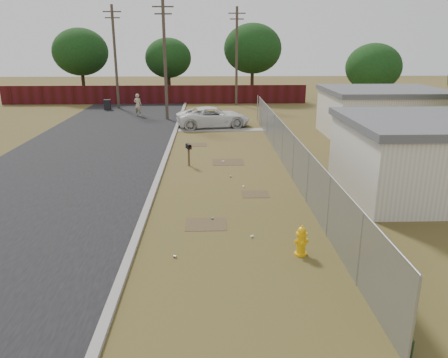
{
  "coord_description": "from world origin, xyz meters",
  "views": [
    {
      "loc": [
        -0.65,
        -18.76,
        6.0
      ],
      "look_at": [
        -0.13,
        -3.35,
        1.1
      ],
      "focal_mm": 35.0,
      "sensor_mm": 36.0,
      "label": 1
    }
  ],
  "objects_px": {
    "pickup_truck": "(213,117)",
    "fire_hydrant": "(301,241)",
    "pedestrian": "(138,105)",
    "trash_bin": "(107,105)",
    "mailbox": "(189,148)"
  },
  "relations": [
    {
      "from": "pickup_truck",
      "to": "fire_hydrant",
      "type": "bearing_deg",
      "value": 175.67
    },
    {
      "from": "pedestrian",
      "to": "trash_bin",
      "type": "relative_size",
      "value": 2.01
    },
    {
      "from": "fire_hydrant",
      "to": "pickup_truck",
      "type": "distance_m",
      "value": 20.09
    },
    {
      "from": "fire_hydrant",
      "to": "mailbox",
      "type": "distance_m",
      "value": 10.39
    },
    {
      "from": "mailbox",
      "to": "trash_bin",
      "type": "height_order",
      "value": "mailbox"
    },
    {
      "from": "fire_hydrant",
      "to": "pedestrian",
      "type": "relative_size",
      "value": 0.5
    },
    {
      "from": "pickup_truck",
      "to": "trash_bin",
      "type": "height_order",
      "value": "pickup_truck"
    },
    {
      "from": "fire_hydrant",
      "to": "mailbox",
      "type": "height_order",
      "value": "mailbox"
    },
    {
      "from": "pickup_truck",
      "to": "trash_bin",
      "type": "relative_size",
      "value": 5.69
    },
    {
      "from": "pickup_truck",
      "to": "trash_bin",
      "type": "bearing_deg",
      "value": 36.88
    },
    {
      "from": "trash_bin",
      "to": "pickup_truck",
      "type": "bearing_deg",
      "value": -42.05
    },
    {
      "from": "fire_hydrant",
      "to": "pickup_truck",
      "type": "relative_size",
      "value": 0.18
    },
    {
      "from": "mailbox",
      "to": "fire_hydrant",
      "type": "bearing_deg",
      "value": -69.2
    },
    {
      "from": "trash_bin",
      "to": "mailbox",
      "type": "bearing_deg",
      "value": -66.53
    },
    {
      "from": "pickup_truck",
      "to": "trash_bin",
      "type": "xyz_separation_m",
      "value": [
        -9.5,
        8.56,
        -0.26
      ]
    }
  ]
}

